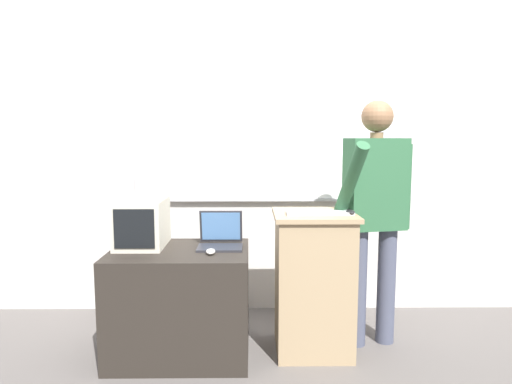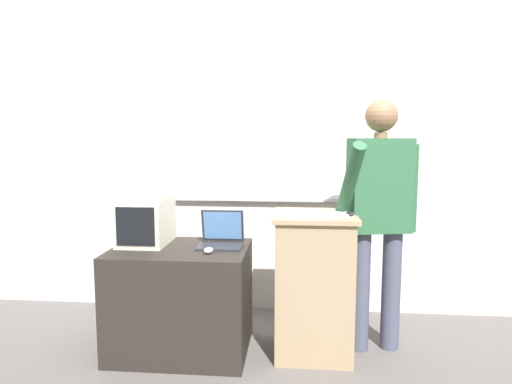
{
  "view_description": "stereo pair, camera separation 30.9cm",
  "coord_description": "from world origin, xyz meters",
  "views": [
    {
      "loc": [
        -0.15,
        -2.6,
        1.49
      ],
      "look_at": [
        -0.12,
        0.47,
        1.12
      ],
      "focal_mm": 32.0,
      "sensor_mm": 36.0,
      "label": 1
    },
    {
      "loc": [
        0.16,
        -2.59,
        1.49
      ],
      "look_at": [
        -0.12,
        0.47,
        1.12
      ],
      "focal_mm": 32.0,
      "sensor_mm": 36.0,
      "label": 2
    }
  ],
  "objects": [
    {
      "name": "side_desk",
      "position": [
        -0.64,
        0.41,
        0.37
      ],
      "size": [
        0.93,
        0.68,
        0.73
      ],
      "color": "#28231E",
      "rests_on": "ground_plane"
    },
    {
      "name": "computer_mouse_by_keyboard",
      "position": [
        0.5,
        0.36,
        0.99
      ],
      "size": [
        0.06,
        0.1,
        0.03
      ],
      "color": "black",
      "rests_on": "lectern_podium"
    },
    {
      "name": "computer_mouse_by_laptop",
      "position": [
        -0.42,
        0.29,
        0.75
      ],
      "size": [
        0.06,
        0.1,
        0.03
      ],
      "color": "silver",
      "rests_on": "side_desk"
    },
    {
      "name": "lectern_podium",
      "position": [
        0.28,
        0.45,
        0.49
      ],
      "size": [
        0.55,
        0.53,
        0.98
      ],
      "color": "tan",
      "rests_on": "ground_plane"
    },
    {
      "name": "laptop",
      "position": [
        -0.37,
        0.49,
        0.8
      ],
      "size": [
        0.3,
        0.27,
        0.25
      ],
      "color": "#28282D",
      "rests_on": "side_desk"
    },
    {
      "name": "back_wall",
      "position": [
        -0.0,
        1.29,
        1.45
      ],
      "size": [
        6.4,
        0.17,
        2.9
      ],
      "color": "silver",
      "rests_on": "ground_plane"
    },
    {
      "name": "person_presenter",
      "position": [
        0.71,
        0.54,
        1.01
      ],
      "size": [
        0.57,
        0.59,
        1.74
      ],
      "rotation": [
        0.0,
        0.0,
        0.18
      ],
      "color": "#474C60",
      "rests_on": "ground_plane"
    },
    {
      "name": "crt_monitor",
      "position": [
        -0.91,
        0.51,
        0.9
      ],
      "size": [
        0.32,
        0.43,
        0.33
      ],
      "color": "beige",
      "rests_on": "side_desk"
    },
    {
      "name": "wireless_keyboard",
      "position": [
        0.3,
        0.38,
        0.99
      ],
      "size": [
        0.44,
        0.12,
        0.02
      ],
      "color": "silver",
      "rests_on": "lectern_podium"
    }
  ]
}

